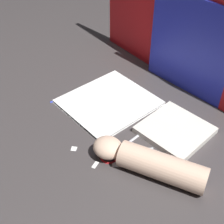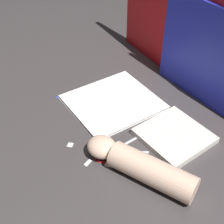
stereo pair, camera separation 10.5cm
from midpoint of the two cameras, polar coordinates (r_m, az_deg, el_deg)
name	(u,v)px [view 1 (the left image)]	position (r m, az deg, el deg)	size (l,w,h in m)	color
ground_plane	(108,128)	(1.08, -3.54, -3.16)	(6.00, 6.00, 0.00)	#3D3838
backdrop_panel_left	(168,20)	(1.26, 7.87, 16.23)	(0.73, 0.03, 0.47)	red
paper_stack	(108,102)	(1.18, -3.20, 1.75)	(0.31, 0.33, 0.01)	white
book_closed	(175,130)	(1.07, 8.71, -3.40)	(0.23, 0.23, 0.02)	silver
scissors	(115,151)	(1.00, -2.48, -7.30)	(0.12, 0.19, 0.01)	silver
hand_forearm	(150,162)	(0.92, 3.65, -9.28)	(0.35, 0.23, 0.08)	beige
paper_scrap_near	(95,165)	(0.97, -6.22, -9.71)	(0.02, 0.03, 0.00)	white
paper_scrap_mid	(107,156)	(0.99, -3.91, -8.09)	(0.03, 0.02, 0.00)	white
paper_scrap_far	(117,165)	(0.96, -2.21, -9.74)	(0.03, 0.03, 0.00)	white
paper_scrap_side	(74,149)	(1.02, -9.93, -6.76)	(0.03, 0.03, 0.00)	white
pen	(67,97)	(1.22, -10.68, 2.58)	(0.04, 0.13, 0.01)	#2333B2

